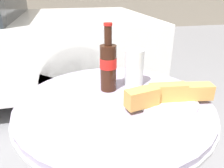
{
  "coord_description": "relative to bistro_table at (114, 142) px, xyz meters",
  "views": [
    {
      "loc": [
        -0.16,
        -0.65,
        1.07
      ],
      "look_at": [
        0.0,
        0.03,
        0.75
      ],
      "focal_mm": 35.0,
      "sensor_mm": 36.0,
      "label": 1
    }
  ],
  "objects": [
    {
      "name": "cola_bottle_left",
      "position": [
        0.0,
        0.1,
        0.28
      ],
      "size": [
        0.06,
        0.06,
        0.25
      ],
      "color": "#33190F",
      "rests_on": "bistro_table"
    },
    {
      "name": "drinking_glass",
      "position": [
        0.11,
        0.12,
        0.25
      ],
      "size": [
        0.07,
        0.07,
        0.14
      ],
      "color": "black",
      "rests_on": "bistro_table"
    },
    {
      "name": "bistro_table",
      "position": [
        0.0,
        0.0,
        0.0
      ],
      "size": [
        0.69,
        0.69,
        0.7
      ],
      "color": "#B7B7BC",
      "rests_on": "ground_plane"
    },
    {
      "name": "lunch_plate_near",
      "position": [
        0.17,
        -0.06,
        0.21
      ],
      "size": [
        0.31,
        0.21,
        0.07
      ],
      "color": "white",
      "rests_on": "bistro_table"
    }
  ]
}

